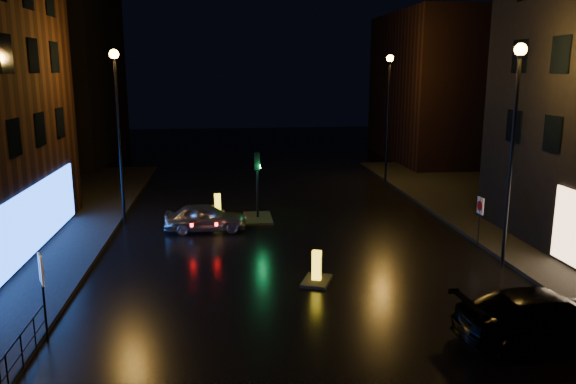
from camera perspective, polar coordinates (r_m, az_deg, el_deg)
name	(u,v)px	position (r m, az deg, el deg)	size (l,w,h in m)	color
ground	(335,353)	(15.73, 4.80, -15.96)	(120.00, 120.00, 0.00)	black
building_far_left	(60,75)	(50.31, -22.20, 10.92)	(8.00, 16.00, 14.00)	black
building_far_right	(438,88)	(48.96, 15.01, 10.21)	(8.00, 14.00, 12.00)	black
street_lamp_lfar	(118,110)	(28.07, -16.93, 7.95)	(0.44, 0.44, 8.37)	black
street_lamp_rnear	(514,122)	(22.35, 22.01, 6.61)	(0.44, 0.44, 8.37)	black
street_lamp_rfar	(388,100)	(37.17, 10.17, 9.23)	(0.44, 0.44, 8.37)	black
traffic_signal	(258,210)	(28.47, -3.10, -1.81)	(1.40, 2.40, 3.45)	black
guard_railing	(6,364)	(15.14, -26.73, -15.35)	(0.05, 6.04, 1.00)	black
silver_hatchback	(206,217)	(26.68, -8.37, -2.56)	(1.54, 3.82, 1.30)	#A6A9AE
dark_sedan	(547,318)	(17.40, 24.83, -11.52)	(2.08, 5.12, 1.49)	black
bollard_near	(317,276)	(20.24, 2.92, -8.48)	(1.35, 1.59, 1.18)	black
bollard_far	(218,211)	(29.52, -7.15, -1.88)	(1.09, 1.44, 1.14)	black
road_sign_left	(42,277)	(16.98, -23.74, -7.89)	(0.30, 0.58, 2.51)	black
road_sign_right	(480,210)	(25.12, 18.92, -1.74)	(0.08, 0.53, 2.17)	black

